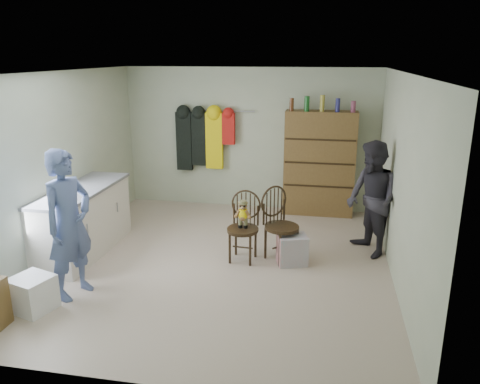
% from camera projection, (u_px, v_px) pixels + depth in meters
% --- Properties ---
extents(ground_plane, '(5.00, 5.00, 0.00)m').
position_uv_depth(ground_plane, '(219.00, 262.00, 6.34)').
color(ground_plane, '#C4B39E').
rests_on(ground_plane, ground).
extents(room_walls, '(5.00, 5.00, 5.00)m').
position_uv_depth(room_walls, '(226.00, 140.00, 6.40)').
color(room_walls, beige).
rests_on(room_walls, ground).
extents(counter, '(0.64, 1.86, 0.94)m').
position_uv_depth(counter, '(83.00, 221.00, 6.55)').
color(counter, silver).
rests_on(counter, ground).
extents(plastic_tub, '(0.50, 0.49, 0.39)m').
position_uv_depth(plastic_tub, '(33.00, 294.00, 5.12)').
color(plastic_tub, white).
rests_on(plastic_tub, ground).
extents(chair_front, '(0.46, 0.46, 0.96)m').
position_uv_depth(chair_front, '(244.00, 221.00, 6.30)').
color(chair_front, '#3A2714').
rests_on(chair_front, ground).
extents(chair_far, '(0.64, 0.64, 1.01)m').
position_uv_depth(chair_far, '(279.00, 221.00, 6.32)').
color(chair_far, '#3A2714').
rests_on(chair_far, ground).
extents(striped_bag, '(0.45, 0.40, 0.40)m').
position_uv_depth(striped_bag, '(292.00, 250.00, 6.24)').
color(striped_bag, '#E57572').
rests_on(striped_bag, ground).
extents(person_left, '(0.59, 0.73, 1.74)m').
position_uv_depth(person_left, '(69.00, 224.00, 5.27)').
color(person_left, '#506193').
rests_on(person_left, ground).
extents(person_right, '(0.89, 0.97, 1.61)m').
position_uv_depth(person_right, '(372.00, 199.00, 6.40)').
color(person_right, '#2D2B33').
rests_on(person_right, ground).
extents(dresser, '(1.20, 0.39, 2.07)m').
position_uv_depth(dresser, '(319.00, 163.00, 8.03)').
color(dresser, brown).
rests_on(dresser, ground).
extents(coat_rack, '(1.42, 0.12, 1.09)m').
position_uv_depth(coat_rack, '(203.00, 139.00, 8.38)').
color(coat_rack, '#99999E').
rests_on(coat_rack, ground).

